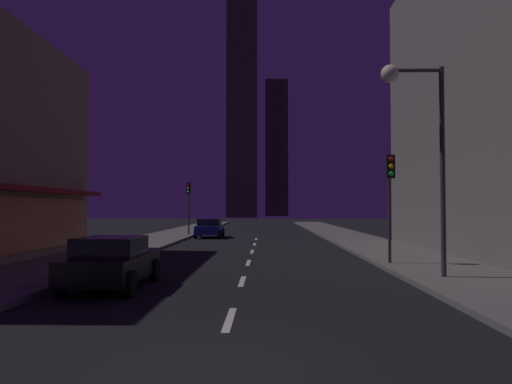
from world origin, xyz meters
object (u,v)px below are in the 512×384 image
Objects in this scene: traffic_light_far_left at (189,197)px; car_parked_far at (210,228)px; traffic_light_near_right at (390,184)px; fire_hydrant_far_left at (131,245)px; street_lamp_right at (415,118)px; car_parked_near at (112,262)px.

car_parked_far is at bearing -43.02° from traffic_light_far_left.
fire_hydrant_far_left is at bearing 155.97° from traffic_light_near_right.
traffic_light_near_right reaches higher than fire_hydrant_far_left.
street_lamp_right is (11.28, -8.80, 4.61)m from fire_hydrant_far_left.
traffic_light_near_right is 23.24m from traffic_light_far_left.
traffic_light_far_left is at bearing 94.23° from car_parked_near.
traffic_light_near_right is (9.10, -18.70, 2.45)m from car_parked_far.
traffic_light_far_left is (0.40, 15.39, 2.74)m from fire_hydrant_far_left.
traffic_light_near_right is 4.17m from street_lamp_right.
traffic_light_far_left is at bearing 118.25° from traffic_light_near_right.
traffic_light_near_right is at bearing -64.05° from car_parked_far.
street_lamp_right reaches higher than car_parked_near.
car_parked_far is at bearing 90.00° from car_parked_near.
car_parked_near is 23.92m from car_parked_far.
traffic_light_far_left is at bearing 136.98° from car_parked_far.
car_parked_far is 6.48× the size of fire_hydrant_far_left.
car_parked_far reaches higher than fire_hydrant_far_left.
fire_hydrant_far_left is 15.03m from street_lamp_right.
traffic_light_far_left is (-1.90, 1.77, 2.45)m from car_parked_far.
car_parked_far is 0.64× the size of street_lamp_right.
traffic_light_near_right reaches higher than car_parked_far.
car_parked_far is at bearing 115.95° from traffic_light_near_right.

